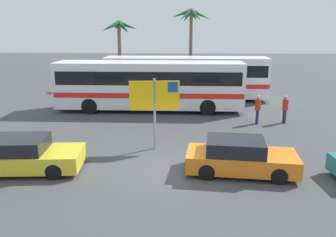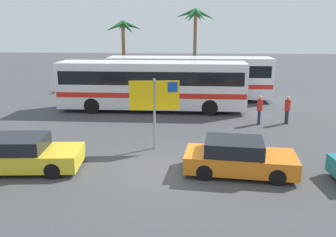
{
  "view_description": "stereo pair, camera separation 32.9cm",
  "coord_description": "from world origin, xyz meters",
  "px_view_note": "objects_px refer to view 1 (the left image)",
  "views": [
    {
      "loc": [
        0.47,
        -12.46,
        5.39
      ],
      "look_at": [
        -0.25,
        2.94,
        1.3
      ],
      "focal_mm": 37.33,
      "sensor_mm": 36.0,
      "label": 1
    },
    {
      "loc": [
        0.79,
        -12.44,
        5.39
      ],
      "look_at": [
        -0.25,
        2.94,
        1.3
      ],
      "focal_mm": 37.33,
      "sensor_mm": 36.0,
      "label": 2
    }
  ],
  "objects_px": {
    "car_yellow": "(21,155)",
    "bus_rear_coach": "(186,76)",
    "pedestrian_near_sign": "(285,107)",
    "pedestrian_crossing_lot": "(258,107)",
    "bus_front_coach": "(150,84)",
    "car_orange": "(240,157)",
    "ferry_sign": "(156,98)"
  },
  "relations": [
    {
      "from": "car_yellow",
      "to": "bus_rear_coach",
      "type": "bearing_deg",
      "value": 60.35
    },
    {
      "from": "pedestrian_near_sign",
      "to": "bus_rear_coach",
      "type": "bearing_deg",
      "value": -57.91
    },
    {
      "from": "pedestrian_crossing_lot",
      "to": "bus_front_coach",
      "type": "bearing_deg",
      "value": -22.53
    },
    {
      "from": "car_yellow",
      "to": "pedestrian_crossing_lot",
      "type": "xyz_separation_m",
      "value": [
        10.34,
        7.19,
        0.33
      ]
    },
    {
      "from": "car_orange",
      "to": "pedestrian_crossing_lot",
      "type": "relative_size",
      "value": 2.57
    },
    {
      "from": "car_orange",
      "to": "pedestrian_crossing_lot",
      "type": "height_order",
      "value": "pedestrian_crossing_lot"
    },
    {
      "from": "bus_front_coach",
      "to": "car_yellow",
      "type": "height_order",
      "value": "bus_front_coach"
    },
    {
      "from": "bus_rear_coach",
      "to": "pedestrian_near_sign",
      "type": "xyz_separation_m",
      "value": [
        5.61,
        -6.39,
        -0.85
      ]
    },
    {
      "from": "pedestrian_near_sign",
      "to": "bus_front_coach",
      "type": "bearing_deg",
      "value": -27.94
    },
    {
      "from": "ferry_sign",
      "to": "pedestrian_near_sign",
      "type": "height_order",
      "value": "ferry_sign"
    },
    {
      "from": "bus_front_coach",
      "to": "car_orange",
      "type": "height_order",
      "value": "bus_front_coach"
    },
    {
      "from": "bus_front_coach",
      "to": "pedestrian_crossing_lot",
      "type": "xyz_separation_m",
      "value": [
        6.41,
        -2.95,
        -0.82
      ]
    },
    {
      "from": "bus_rear_coach",
      "to": "car_yellow",
      "type": "height_order",
      "value": "bus_rear_coach"
    },
    {
      "from": "bus_front_coach",
      "to": "ferry_sign",
      "type": "height_order",
      "value": "ferry_sign"
    },
    {
      "from": "bus_front_coach",
      "to": "pedestrian_near_sign",
      "type": "relative_size",
      "value": 7.52
    },
    {
      "from": "ferry_sign",
      "to": "pedestrian_near_sign",
      "type": "relative_size",
      "value": 2.01
    },
    {
      "from": "ferry_sign",
      "to": "bus_front_coach",
      "type": "bearing_deg",
      "value": 90.95
    },
    {
      "from": "bus_front_coach",
      "to": "ferry_sign",
      "type": "xyz_separation_m",
      "value": [
        0.99,
        -7.39,
        0.54
      ]
    },
    {
      "from": "pedestrian_crossing_lot",
      "to": "pedestrian_near_sign",
      "type": "bearing_deg",
      "value": -169.39
    },
    {
      "from": "car_yellow",
      "to": "pedestrian_crossing_lot",
      "type": "height_order",
      "value": "pedestrian_crossing_lot"
    },
    {
      "from": "bus_front_coach",
      "to": "pedestrian_near_sign",
      "type": "bearing_deg",
      "value": -18.75
    },
    {
      "from": "bus_rear_coach",
      "to": "pedestrian_near_sign",
      "type": "relative_size",
      "value": 7.52
    },
    {
      "from": "bus_front_coach",
      "to": "bus_rear_coach",
      "type": "bearing_deg",
      "value": 56.99
    },
    {
      "from": "pedestrian_near_sign",
      "to": "car_yellow",
      "type": "bearing_deg",
      "value": 22.7
    },
    {
      "from": "car_orange",
      "to": "pedestrian_near_sign",
      "type": "distance_m",
      "value": 8.1
    },
    {
      "from": "ferry_sign",
      "to": "pedestrian_near_sign",
      "type": "xyz_separation_m",
      "value": [
        7.01,
        4.67,
        -1.39
      ]
    },
    {
      "from": "ferry_sign",
      "to": "car_orange",
      "type": "xyz_separation_m",
      "value": [
        3.36,
        -2.55,
        -1.69
      ]
    },
    {
      "from": "car_orange",
      "to": "pedestrian_near_sign",
      "type": "relative_size",
      "value": 2.66
    },
    {
      "from": "bus_rear_coach",
      "to": "car_orange",
      "type": "bearing_deg",
      "value": -81.78
    },
    {
      "from": "bus_rear_coach",
      "to": "pedestrian_near_sign",
      "type": "height_order",
      "value": "bus_rear_coach"
    },
    {
      "from": "ferry_sign",
      "to": "pedestrian_crossing_lot",
      "type": "relative_size",
      "value": 1.94
    },
    {
      "from": "car_orange",
      "to": "pedestrian_crossing_lot",
      "type": "xyz_separation_m",
      "value": [
        2.05,
        6.99,
        0.33
      ]
    }
  ]
}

